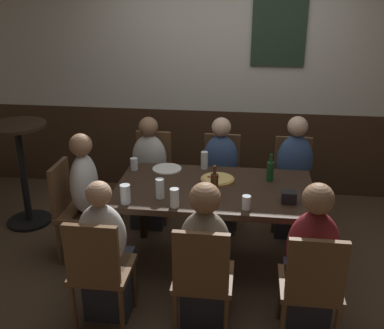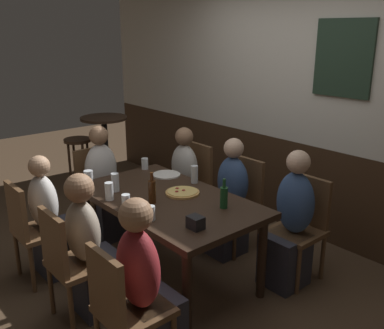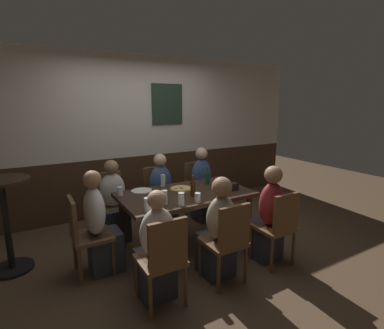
# 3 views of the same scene
# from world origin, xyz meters

# --- Properties ---
(ground_plane) EXTENTS (12.00, 12.00, 0.00)m
(ground_plane) POSITION_xyz_m (0.00, 0.00, 0.00)
(ground_plane) COLOR #4C3826
(wall_back) EXTENTS (6.40, 0.13, 2.60)m
(wall_back) POSITION_xyz_m (0.00, 1.65, 1.30)
(wall_back) COLOR #3D2819
(wall_back) RESTS_ON ground_plane
(dining_table) EXTENTS (1.61, 0.93, 0.74)m
(dining_table) POSITION_xyz_m (0.00, 0.00, 0.66)
(dining_table) COLOR black
(dining_table) RESTS_ON ground_plane
(chair_right_far) EXTENTS (0.40, 0.40, 0.88)m
(chair_right_far) POSITION_xyz_m (0.71, 0.88, 0.50)
(chair_right_far) COLOR brown
(chair_right_far) RESTS_ON ground_plane
(chair_left_far) EXTENTS (0.40, 0.40, 0.88)m
(chair_left_far) POSITION_xyz_m (-0.71, 0.88, 0.50)
(chair_left_far) COLOR brown
(chair_left_far) RESTS_ON ground_plane
(chair_mid_far) EXTENTS (0.40, 0.40, 0.88)m
(chair_mid_far) POSITION_xyz_m (0.00, 0.88, 0.50)
(chair_mid_far) COLOR brown
(chair_mid_far) RESTS_ON ground_plane
(chair_head_west) EXTENTS (0.40, 0.40, 0.88)m
(chair_head_west) POSITION_xyz_m (-1.22, 0.00, 0.50)
(chair_head_west) COLOR brown
(chair_head_west) RESTS_ON ground_plane
(chair_right_near) EXTENTS (0.40, 0.40, 0.88)m
(chair_right_near) POSITION_xyz_m (0.71, -0.88, 0.50)
(chair_right_near) COLOR brown
(chair_right_near) RESTS_ON ground_plane
(chair_mid_near) EXTENTS (0.40, 0.40, 0.88)m
(chair_mid_near) POSITION_xyz_m (0.00, -0.88, 0.50)
(chair_mid_near) COLOR brown
(chair_mid_near) RESTS_ON ground_plane
(chair_left_near) EXTENTS (0.40, 0.40, 0.88)m
(chair_left_near) POSITION_xyz_m (-0.71, -0.88, 0.50)
(chair_left_near) COLOR brown
(chair_left_near) RESTS_ON ground_plane
(person_right_far) EXTENTS (0.34, 0.37, 1.15)m
(person_right_far) POSITION_xyz_m (0.71, 0.72, 0.48)
(person_right_far) COLOR #2D2D38
(person_right_far) RESTS_ON ground_plane
(person_left_far) EXTENTS (0.34, 0.37, 1.09)m
(person_left_far) POSITION_xyz_m (-0.71, 0.72, 0.46)
(person_left_far) COLOR #2D2D38
(person_left_far) RESTS_ON ground_plane
(person_mid_far) EXTENTS (0.34, 0.37, 1.11)m
(person_mid_far) POSITION_xyz_m (-0.00, 0.72, 0.47)
(person_mid_far) COLOR #2D2D38
(person_mid_far) RESTS_ON ground_plane
(person_head_west) EXTENTS (0.37, 0.34, 1.15)m
(person_head_west) POSITION_xyz_m (-1.06, 0.00, 0.49)
(person_head_west) COLOR #2D2D38
(person_head_west) RESTS_ON ground_plane
(person_right_near) EXTENTS (0.34, 0.37, 1.15)m
(person_right_near) POSITION_xyz_m (0.71, -0.72, 0.49)
(person_right_near) COLOR #2D2D38
(person_right_near) RESTS_ON ground_plane
(person_mid_near) EXTENTS (0.34, 0.37, 1.11)m
(person_mid_near) POSITION_xyz_m (0.00, -0.72, 0.47)
(person_mid_near) COLOR #2D2D38
(person_mid_near) RESTS_ON ground_plane
(person_left_near) EXTENTS (0.34, 0.37, 1.08)m
(person_left_near) POSITION_xyz_m (-0.71, -0.71, 0.45)
(person_left_near) COLOR #2D2D38
(person_left_near) RESTS_ON ground_plane
(pizza) EXTENTS (0.29, 0.29, 0.03)m
(pizza) POSITION_xyz_m (0.02, 0.15, 0.75)
(pizza) COLOR tan
(pizza) RESTS_ON dining_table
(pint_glass_stout) EXTENTS (0.07, 0.07, 0.11)m
(pint_glass_stout) POSITION_xyz_m (-0.74, 0.29, 0.79)
(pint_glass_stout) COLOR silver
(pint_glass_stout) RESTS_ON dining_table
(pint_glass_pale) EXTENTS (0.07, 0.07, 0.11)m
(pint_glass_pale) POSITION_xyz_m (0.27, -0.36, 0.79)
(pint_glass_pale) COLOR silver
(pint_glass_pale) RESTS_ON dining_table
(beer_glass_half) EXTENTS (0.08, 0.08, 0.15)m
(beer_glass_half) POSITION_xyz_m (-0.64, -0.37, 0.80)
(beer_glass_half) COLOR silver
(beer_glass_half) RESTS_ON dining_table
(beer_glass_tall) EXTENTS (0.07, 0.07, 0.15)m
(beer_glass_tall) POSITION_xyz_m (-0.26, -0.39, 0.81)
(beer_glass_tall) COLOR silver
(beer_glass_tall) RESTS_ON dining_table
(pint_glass_amber) EXTENTS (0.07, 0.07, 0.16)m
(pint_glass_amber) POSITION_xyz_m (-0.40, -0.25, 0.81)
(pint_glass_amber) COLOR silver
(pint_glass_amber) RESTS_ON dining_table
(tumbler_short) EXTENTS (0.06, 0.06, 0.16)m
(tumbler_short) POSITION_xyz_m (-0.12, 0.40, 0.81)
(tumbler_short) COLOR silver
(tumbler_short) RESTS_ON dining_table
(tumbler_water) EXTENTS (0.07, 0.07, 0.10)m
(tumbler_water) POSITION_xyz_m (-0.05, -0.37, 0.79)
(tumbler_water) COLOR silver
(tumbler_water) RESTS_ON dining_table
(beer_bottle_green) EXTENTS (0.06, 0.06, 0.24)m
(beer_bottle_green) POSITION_xyz_m (0.45, 0.20, 0.83)
(beer_bottle_green) COLOR #194723
(beer_bottle_green) RESTS_ON dining_table
(beer_bottle_brown) EXTENTS (0.06, 0.06, 0.25)m
(beer_bottle_brown) POSITION_xyz_m (0.01, -0.16, 0.84)
(beer_bottle_brown) COLOR #42230F
(beer_bottle_brown) RESTS_ON dining_table
(plate_white_large) EXTENTS (0.26, 0.26, 0.01)m
(plate_white_large) POSITION_xyz_m (-0.45, 0.33, 0.75)
(plate_white_large) COLOR white
(plate_white_large) RESTS_ON dining_table
(condiment_caddy) EXTENTS (0.11, 0.09, 0.09)m
(condiment_caddy) POSITION_xyz_m (0.58, -0.20, 0.79)
(condiment_caddy) COLOR black
(condiment_caddy) RESTS_ON dining_table
(side_bar_table) EXTENTS (0.56, 0.56, 1.05)m
(side_bar_table) POSITION_xyz_m (-1.93, 0.53, 0.62)
(side_bar_table) COLOR black
(side_bar_table) RESTS_ON ground_plane
(bar_stool) EXTENTS (0.34, 0.34, 0.72)m
(bar_stool) POSITION_xyz_m (-2.38, 0.38, 0.56)
(bar_stool) COLOR #422B1C
(bar_stool) RESTS_ON ground_plane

